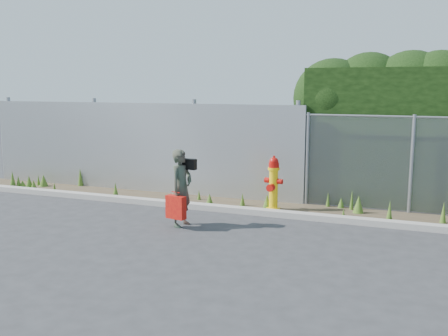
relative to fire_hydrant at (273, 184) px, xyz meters
name	(u,v)px	position (x,y,z in m)	size (l,w,h in m)	color
ground	(212,238)	(-0.50, -2.24, -0.57)	(80.00, 80.00, 0.00)	#323134
curb	(244,210)	(-0.50, -0.44, -0.51)	(16.00, 0.22, 0.12)	#9F9890
weed_strip	(234,201)	(-0.93, 0.14, -0.48)	(16.00, 1.28, 0.47)	#453827
corrugated_fence	(136,147)	(-3.75, 0.77, 0.53)	(8.50, 0.21, 2.30)	#A5A8AC
fire_hydrant	(273,184)	(0.00, 0.00, 0.00)	(0.39, 0.35, 1.18)	yellow
woman	(181,188)	(-1.32, -1.72, 0.16)	(0.53, 0.35, 1.46)	#0F6547
red_tote_bag	(176,207)	(-1.34, -1.94, -0.16)	(0.39, 0.14, 0.51)	#A6090C
black_shoulder_bag	(189,164)	(-1.21, -1.60, 0.60)	(0.27, 0.11, 0.20)	black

